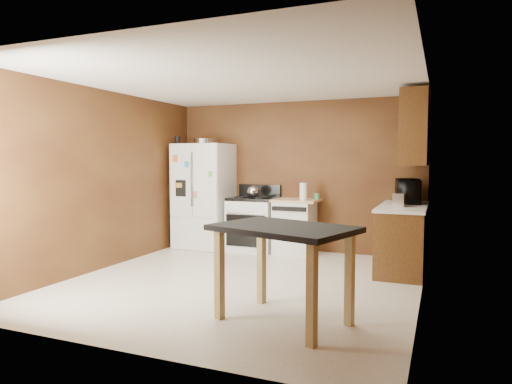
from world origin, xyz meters
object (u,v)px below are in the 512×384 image
Objects in this scene: pen_cup at (177,140)px; dishwasher at (295,226)px; roasting_pan at (205,141)px; paper_towel at (303,192)px; green_canister at (317,196)px; island at (283,241)px; refrigerator at (204,196)px; microwave at (408,192)px; kettle at (253,192)px; gas_range at (253,223)px; toaster at (400,200)px.

dishwasher is at bearing 5.22° from pen_cup.
roasting_pan is at bearing 18.56° from pen_cup.
paper_towel is 2.75× the size of green_canister.
green_canister is at bearing 3.74° from roasting_pan.
island is at bearing -44.52° from pen_cup.
microwave is at bearing -1.34° from refrigerator.
paper_towel reaches higher than island.
island is at bearing -80.77° from green_canister.
refrigerator is at bearing -174.89° from green_canister.
kettle is 0.18× the size of gas_range.
pen_cup is 1.36× the size of green_canister.
refrigerator reaches higher than island.
paper_towel is at bearing -37.23° from dishwasher.
island is at bearing -74.52° from dishwasher.
roasting_pan is 0.65× the size of microwave.
microwave is at bearing 72.82° from island.
green_canister is (0.15, 0.23, -0.09)m from paper_towel.
gas_range is 0.76× the size of island.
island is (1.55, -2.99, -0.23)m from kettle.
microwave reaches higher than dishwasher.
microwave is at bearing -5.36° from dishwasher.
kettle is at bearing 117.43° from island.
pen_cup reaches higher than dishwasher.
gas_range is (-2.41, 0.65, -0.53)m from toaster.
paper_towel is 1.11× the size of toaster.
refrigerator reaches higher than kettle.
dishwasher is at bearing 105.48° from island.
toaster is 1.90m from dishwasher.
roasting_pan is 1.38× the size of paper_towel.
pen_cup is at bearing -161.44° from roasting_pan.
refrigerator is at bearing -177.01° from dishwasher.
green_canister is at bearing 99.23° from island.
toaster reaches higher than green_canister.
kettle is at bearing 176.66° from paper_towel.
microwave is 0.32× the size of refrigerator.
pen_cup is at bearing -177.32° from toaster.
green_canister is at bearing 6.23° from gas_range.
dishwasher is at bearing 142.77° from paper_towel.
paper_towel reaches higher than kettle.
roasting_pan is 1.66m from gas_range.
pen_cup is 2.53m from dishwasher.
green_canister is at bearing 69.94° from microwave.
pen_cup is at bearing -174.78° from dishwasher.
paper_towel is at bearing 1.26° from pen_cup.
green_canister is 0.60m from dishwasher.
paper_towel is 0.29m from green_canister.
refrigerator is at bearing 13.07° from pen_cup.
pen_cup is 2.42m from paper_towel.
green_canister is 0.11× the size of dishwasher.
gas_range is at bearing 117.25° from island.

